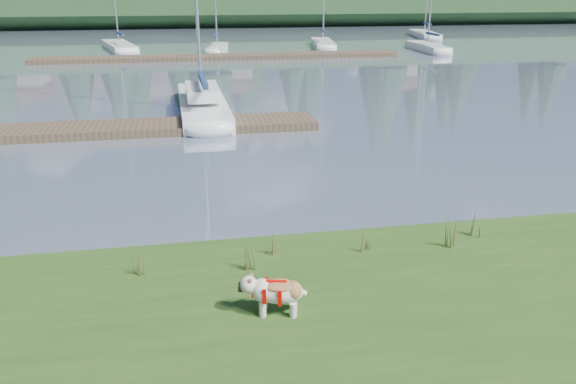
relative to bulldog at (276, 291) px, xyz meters
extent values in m
plane|color=slate|center=(-0.40, 34.25, -0.72)|extent=(200.00, 200.00, 0.00)
cube|color=#1C371A|center=(-0.40, 77.25, 1.78)|extent=(200.00, 20.00, 5.00)
cylinder|color=silver|center=(-0.22, -0.07, -0.26)|extent=(0.11, 0.11, 0.23)
cylinder|color=silver|center=(-0.17, 0.15, -0.26)|extent=(0.11, 0.11, 0.23)
cylinder|color=silver|center=(0.23, -0.17, -0.26)|extent=(0.11, 0.11, 0.23)
cylinder|color=silver|center=(0.28, 0.05, -0.26)|extent=(0.11, 0.11, 0.23)
ellipsoid|color=silver|center=(0.04, -0.01, -0.02)|extent=(0.81, 0.53, 0.35)
ellipsoid|color=#A26A3C|center=(0.04, -0.01, 0.09)|extent=(0.59, 0.46, 0.12)
ellipsoid|color=silver|center=(-0.40, 0.09, 0.09)|extent=(0.31, 0.32, 0.26)
cube|color=black|center=(-0.51, 0.12, 0.05)|extent=(0.11, 0.14, 0.10)
cube|color=white|center=(-0.43, 16.26, -0.50)|extent=(1.98, 8.12, 0.70)
ellipsoid|color=white|center=(-0.50, 20.30, -0.50)|extent=(1.80, 2.24, 0.70)
cube|color=navy|center=(-0.41, 15.06, 0.83)|extent=(0.26, 3.68, 0.20)
cube|color=white|center=(-0.42, 15.80, 0.23)|extent=(1.34, 2.96, 0.45)
cube|color=#4C3D2C|center=(-4.40, 13.25, -0.57)|extent=(16.00, 2.00, 0.30)
cube|color=#4C3D2C|center=(1.60, 34.25, -0.57)|extent=(26.00, 2.20, 0.30)
cube|color=white|center=(-6.14, 41.71, -0.50)|extent=(3.65, 8.08, 0.70)
ellipsoid|color=white|center=(-7.09, 45.54, -0.50)|extent=(2.19, 2.50, 0.70)
cube|color=navy|center=(-5.88, 40.67, 0.68)|extent=(0.95, 3.09, 0.20)
cube|color=white|center=(1.65, 38.44, -0.50)|extent=(2.12, 5.53, 0.70)
ellipsoid|color=white|center=(2.10, 41.10, -0.50)|extent=(1.41, 1.65, 0.70)
cube|color=navy|center=(1.52, 37.71, 0.68)|extent=(0.56, 2.15, 0.20)
cube|color=white|center=(10.80, 40.73, -0.50)|extent=(2.59, 7.10, 0.70)
ellipsoid|color=white|center=(11.31, 44.17, -0.50)|extent=(1.78, 2.10, 0.70)
cube|color=navy|center=(10.66, 39.80, 0.68)|extent=(0.61, 2.76, 0.20)
cube|color=white|center=(18.42, 36.46, -0.50)|extent=(1.77, 6.61, 0.70)
ellipsoid|color=white|center=(18.56, 39.73, -0.50)|extent=(1.51, 1.85, 0.70)
cube|color=navy|center=(18.38, 35.57, 0.68)|extent=(0.31, 2.61, 0.20)
cube|color=white|center=(23.34, 48.45, -0.50)|extent=(3.16, 7.93, 0.70)
ellipsoid|color=white|center=(24.06, 52.25, -0.50)|extent=(2.05, 2.38, 0.70)
cube|color=navy|center=(23.15, 47.41, 0.68)|extent=(0.76, 3.06, 0.20)
cone|color=#475B23|center=(-0.32, 1.49, -0.07)|extent=(0.03, 0.03, 0.60)
cone|color=brown|center=(-0.21, 1.42, -0.13)|extent=(0.03, 0.03, 0.48)
cone|color=#475B23|center=(-0.26, 1.52, -0.04)|extent=(0.03, 0.03, 0.66)
cone|color=brown|center=(-0.18, 1.46, -0.16)|extent=(0.03, 0.03, 0.42)
cone|color=#475B23|center=(-0.30, 1.41, -0.10)|extent=(0.03, 0.03, 0.54)
cone|color=#475B23|center=(0.21, 2.01, -0.16)|extent=(0.03, 0.03, 0.42)
cone|color=brown|center=(0.32, 1.94, -0.20)|extent=(0.03, 0.03, 0.34)
cone|color=#475B23|center=(0.27, 2.04, -0.14)|extent=(0.03, 0.03, 0.46)
cone|color=brown|center=(0.35, 1.98, -0.22)|extent=(0.03, 0.03, 0.30)
cone|color=#475B23|center=(0.23, 1.93, -0.18)|extent=(0.03, 0.03, 0.38)
cone|color=#475B23|center=(3.55, 1.69, -0.05)|extent=(0.03, 0.03, 0.65)
cone|color=brown|center=(3.66, 1.62, -0.11)|extent=(0.03, 0.03, 0.52)
cone|color=#475B23|center=(3.61, 1.72, -0.01)|extent=(0.03, 0.03, 0.72)
cone|color=brown|center=(3.69, 1.66, -0.14)|extent=(0.03, 0.03, 0.46)
cone|color=#475B23|center=(3.57, 1.61, -0.08)|extent=(0.03, 0.03, 0.59)
cone|color=#475B23|center=(-2.17, 1.61, -0.13)|extent=(0.03, 0.03, 0.48)
cone|color=brown|center=(-2.06, 1.54, -0.18)|extent=(0.03, 0.03, 0.38)
cone|color=#475B23|center=(-2.11, 1.64, -0.11)|extent=(0.03, 0.03, 0.53)
cone|color=brown|center=(-2.03, 1.58, -0.20)|extent=(0.03, 0.03, 0.34)
cone|color=#475B23|center=(-2.15, 1.53, -0.16)|extent=(0.03, 0.03, 0.43)
cone|color=#475B23|center=(1.90, 1.81, -0.19)|extent=(0.03, 0.03, 0.36)
cone|color=brown|center=(2.01, 1.74, -0.23)|extent=(0.03, 0.03, 0.29)
cone|color=#475B23|center=(1.96, 1.84, -0.17)|extent=(0.03, 0.03, 0.40)
cone|color=brown|center=(2.04, 1.78, -0.25)|extent=(0.03, 0.03, 0.25)
cone|color=#475B23|center=(1.92, 1.73, -0.21)|extent=(0.03, 0.03, 0.33)
cone|color=#475B23|center=(4.20, 2.03, -0.12)|extent=(0.03, 0.03, 0.51)
cone|color=brown|center=(4.31, 1.96, -0.17)|extent=(0.03, 0.03, 0.41)
cone|color=#475B23|center=(4.26, 2.06, -0.09)|extent=(0.03, 0.03, 0.56)
cone|color=brown|center=(4.34, 2.00, -0.20)|extent=(0.03, 0.03, 0.36)
cone|color=#475B23|center=(4.22, 1.95, -0.14)|extent=(0.03, 0.03, 0.46)
cube|color=#33281C|center=(-0.40, 2.65, -0.65)|extent=(60.00, 0.50, 0.14)
camera|label=1|loc=(-1.17, -7.23, 4.27)|focal=35.00mm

